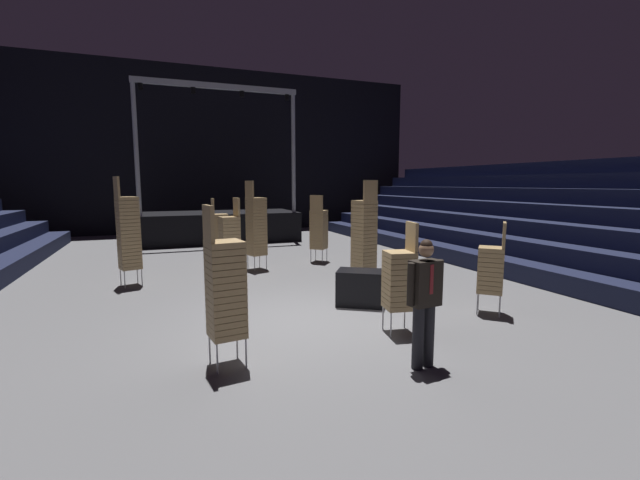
{
  "coord_description": "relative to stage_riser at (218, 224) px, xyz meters",
  "views": [
    {
      "loc": [
        -2.37,
        -6.85,
        2.4
      ],
      "look_at": [
        0.32,
        0.09,
        1.4
      ],
      "focal_mm": 23.67,
      "sensor_mm": 36.0,
      "label": 1
    }
  ],
  "objects": [
    {
      "name": "chair_stack_front_left",
      "position": [
        2.24,
        -5.95,
        0.33
      ],
      "size": [
        0.62,
        0.62,
        2.05
      ],
      "rotation": [
        0.0,
        0.0,
        5.52
      ],
      "color": "#B2B5BA",
      "rests_on": "ground_plane"
    },
    {
      "name": "stage_riser",
      "position": [
        0.0,
        0.0,
        0.0
      ],
      "size": [
        6.41,
        2.93,
        6.13
      ],
      "color": "black",
      "rests_on": "ground_plane"
    },
    {
      "name": "man_with_tie",
      "position": [
        0.8,
        -13.51,
        0.26
      ],
      "size": [
        0.57,
        0.28,
        1.7
      ],
      "rotation": [
        0.0,
        0.0,
        3.27
      ],
      "color": "black",
      "rests_on": "ground_plane"
    },
    {
      "name": "chair_stack_front_right",
      "position": [
        2.12,
        -9.22,
        0.54
      ],
      "size": [
        0.54,
        0.54,
        2.48
      ],
      "rotation": [
        0.0,
        0.0,
        0.27
      ],
      "color": "#B2B5BA",
      "rests_on": "ground_plane"
    },
    {
      "name": "bleacher_bank_right",
      "position": [
        8.38,
        -10.09,
        0.88
      ],
      "size": [
        5.25,
        24.0,
        3.15
      ],
      "rotation": [
        0.0,
        0.0,
        -1.57
      ],
      "color": "#191E38",
      "rests_on": "ground_plane"
    },
    {
      "name": "chair_stack_rear_left",
      "position": [
        1.2,
        -12.26,
        0.2
      ],
      "size": [
        0.51,
        0.51,
        1.79
      ],
      "rotation": [
        0.0,
        0.0,
        1.39
      ],
      "color": "#B2B5BA",
      "rests_on": "ground_plane"
    },
    {
      "name": "chair_stack_mid_left",
      "position": [
        -0.65,
        -5.24,
        0.29
      ],
      "size": [
        0.44,
        0.44,
        1.96
      ],
      "rotation": [
        0.0,
        0.0,
        4.71
      ],
      "color": "#B2B5BA",
      "rests_on": "ground_plane"
    },
    {
      "name": "chair_stack_rear_right",
      "position": [
        -3.02,
        -7.23,
        0.58
      ],
      "size": [
        0.55,
        0.55,
        2.56
      ],
      "rotation": [
        0.0,
        0.0,
        5.01
      ],
      "color": "#B2B5BA",
      "rests_on": "ground_plane"
    },
    {
      "name": "equipment_road_case",
      "position": [
        1.32,
        -10.62,
        -0.35
      ],
      "size": [
        1.08,
        0.99,
        0.7
      ],
      "primitive_type": "cube",
      "rotation": [
        0.0,
        0.0,
        -0.58
      ],
      "color": "black",
      "rests_on": "ground_plane"
    },
    {
      "name": "ground_plane",
      "position": [
        -0.0,
        -11.09,
        -0.75
      ],
      "size": [
        22.0,
        30.0,
        0.1
      ],
      "primitive_type": "cube",
      "color": "slate"
    },
    {
      "name": "chair_stack_aisle_left",
      "position": [
        -1.59,
        -12.53,
        0.37
      ],
      "size": [
        0.49,
        0.49,
        2.14
      ],
      "rotation": [
        0.0,
        0.0,
        4.84
      ],
      "color": "#B2B5BA",
      "rests_on": "ground_plane"
    },
    {
      "name": "arena_end_wall",
      "position": [
        -0.0,
        3.91,
        3.3
      ],
      "size": [
        22.0,
        0.3,
        8.0
      ],
      "primitive_type": "cube",
      "color": "black",
      "rests_on": "ground_plane"
    },
    {
      "name": "chair_stack_mid_right",
      "position": [
        3.3,
        -12.0,
        0.16
      ],
      "size": [
        0.62,
        0.62,
        1.71
      ],
      "rotation": [
        0.0,
        0.0,
        0.8
      ],
      "color": "#B2B5BA",
      "rests_on": "ground_plane"
    },
    {
      "name": "chair_stack_rear_centre",
      "position": [
        0.19,
        -6.41,
        0.54
      ],
      "size": [
        0.55,
        0.55,
        2.48
      ],
      "rotation": [
        0.0,
        0.0,
        5.01
      ],
      "color": "#B2B5BA",
      "rests_on": "ground_plane"
    },
    {
      "name": "chair_stack_mid_centre",
      "position": [
        -0.71,
        -7.46,
        0.33
      ],
      "size": [
        0.5,
        0.5,
        2.05
      ],
      "rotation": [
        0.0,
        0.0,
        1.71
      ],
      "color": "#B2B5BA",
      "rests_on": "ground_plane"
    }
  ]
}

